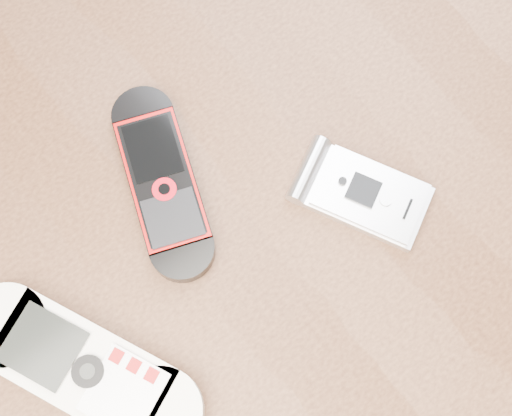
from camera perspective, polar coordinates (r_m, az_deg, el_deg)
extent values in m
plane|color=#472B19|center=(1.21, -0.19, -10.81)|extent=(4.00, 4.00, 0.00)
cube|color=black|center=(0.49, -0.46, -1.31)|extent=(1.20, 0.80, 0.03)
cube|color=white|center=(0.46, -13.71, -12.31)|extent=(0.11, 0.17, 0.02)
cube|color=black|center=(0.47, -7.51, 2.14)|extent=(0.09, 0.14, 0.01)
cube|color=silver|center=(0.47, 8.77, 1.07)|extent=(0.08, 0.10, 0.01)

